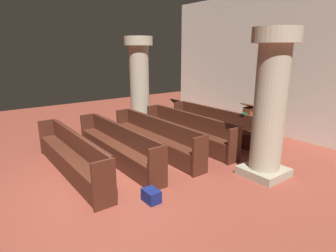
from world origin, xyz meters
name	(u,v)px	position (x,y,z in m)	size (l,w,h in m)	color
ground_plane	(109,187)	(0.00, 0.00, 0.00)	(19.20, 19.20, 0.00)	brown
back_wall	(287,65)	(0.00, 6.08, 2.25)	(10.00, 0.16, 4.50)	silver
pew_row_0	(215,123)	(-1.05, 4.15, 0.49)	(3.56, 0.47, 0.90)	#4C2316
pew_row_1	(188,129)	(-1.05, 3.02, 0.49)	(3.56, 0.46, 0.90)	#4C2316
pew_row_2	(156,135)	(-1.05, 1.89, 0.49)	(3.56, 0.46, 0.90)	#4C2316
pew_row_3	(117,144)	(-1.05, 0.75, 0.49)	(3.56, 0.46, 0.90)	#4C2316
pew_row_4	(71,154)	(-1.05, -0.38, 0.49)	(3.56, 0.46, 0.90)	#4C2316
pillar_aisle_side	(270,103)	(1.55, 3.00, 1.63)	(0.96, 0.96, 3.13)	#9F967E
pillar_far_side	(139,81)	(-3.60, 2.97, 1.63)	(0.96, 0.96, 3.13)	#9F967E
lectern	(248,123)	(-0.50, 5.08, 0.45)	(0.48, 0.45, 1.08)	brown
hymn_book	(244,114)	(-0.12, 4.33, 0.92)	(0.14, 0.18, 0.03)	#194723
kneeler_box_navy	(151,196)	(0.99, 0.37, 0.12)	(0.34, 0.24, 0.23)	navy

